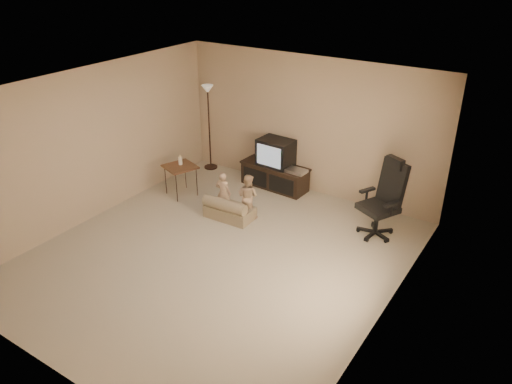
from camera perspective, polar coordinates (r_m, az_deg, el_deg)
floor at (r=7.50m, az=-4.35°, el=-7.32°), size 5.50×5.50×0.00m
room_shell at (r=6.78m, az=-4.78°, el=3.41°), size 5.50×5.50×5.50m
tv_stand at (r=9.39m, az=2.22°, el=2.77°), size 1.35×0.56×0.95m
office_chair at (r=8.05m, az=14.18°, el=-1.81°), size 0.79×0.80×1.28m
side_table at (r=9.13m, az=-8.66°, el=2.87°), size 0.67×0.67×0.78m
floor_lamp at (r=9.99m, az=-5.47°, el=9.46°), size 0.27×0.27×1.73m
child_sofa at (r=8.39m, az=-3.17°, el=-2.06°), size 0.82×0.48×0.40m
toddler_left at (r=8.47m, az=-3.77°, el=-0.13°), size 0.31×0.24×0.76m
toddler_right at (r=8.33m, az=-0.95°, el=-0.47°), size 0.38×0.22×0.78m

